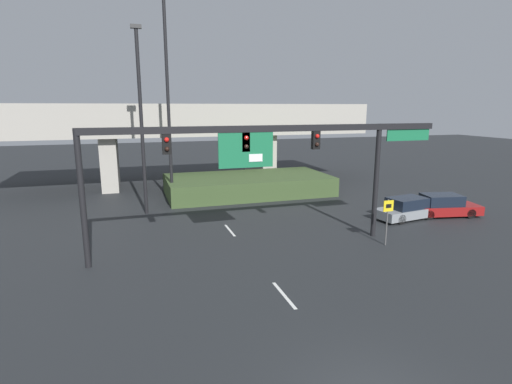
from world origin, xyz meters
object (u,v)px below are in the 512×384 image
Objects in this scene: speed_limit_sign at (388,216)px; parked_sedan_mid_right at (443,206)px; parked_sedan_near_right at (408,209)px; highway_light_pole_far at (168,95)px; signal_gantry at (268,148)px; highway_light_pole_near at (141,118)px.

speed_limit_sign reaches higher than parked_sedan_mid_right.
parked_sedan_near_right is (4.60, 4.09, -0.99)m from speed_limit_sign.
highway_light_pole_far is at bearing 126.11° from speed_limit_sign.
signal_gantry reaches higher than speed_limit_sign.
signal_gantry is at bearing 165.62° from speed_limit_sign.
parked_sedan_mid_right is (19.28, -6.77, -5.91)m from highway_light_pole_near.
signal_gantry is 3.75× the size of parked_sedan_mid_right.
highway_light_pole_far is 3.14× the size of parked_sedan_near_right.
signal_gantry is at bearing -175.50° from parked_sedan_near_right.
parked_sedan_mid_right is at bearing -29.28° from highway_light_pole_far.
parked_sedan_near_right is 2.70m from parked_sedan_mid_right.
parked_sedan_mid_right is (7.29, 3.93, -0.96)m from speed_limit_sign.
highway_light_pole_far is (-9.90, 13.57, 6.50)m from speed_limit_sign.
speed_limit_sign is at bearing -41.75° from highway_light_pole_near.
speed_limit_sign is 16.81m from highway_light_pole_near.
signal_gantry is at bearing -72.94° from highway_light_pole_far.
parked_sedan_near_right is at bearing -33.17° from highway_light_pole_far.
speed_limit_sign is 18.01m from highway_light_pole_far.
speed_limit_sign reaches higher than parked_sedan_near_right.
signal_gantry is 7.42× the size of speed_limit_sign.
speed_limit_sign is 0.16× the size of highway_light_pole_far.
highway_light_pole_far is (2.09, 2.87, 1.56)m from highway_light_pole_near.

